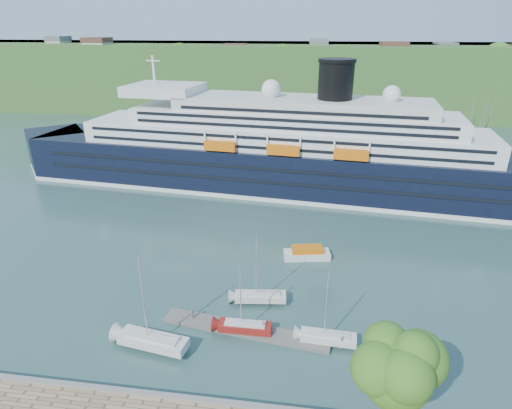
# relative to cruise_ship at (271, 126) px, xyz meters

# --- Properties ---
(ground) EXTENTS (400.00, 400.00, 0.00)m
(ground) POSITION_rel_cruise_ship_xyz_m (-1.70, -55.20, -12.64)
(ground) COLOR #2A4A46
(ground) RESTS_ON ground
(far_hillside) EXTENTS (400.00, 50.00, 24.00)m
(far_hillside) POSITION_rel_cruise_ship_xyz_m (-1.70, 89.80, -0.64)
(far_hillside) COLOR #346327
(far_hillside) RESTS_ON ground
(quay_coping) EXTENTS (220.00, 0.50, 0.30)m
(quay_coping) POSITION_rel_cruise_ship_xyz_m (-1.70, -55.40, -11.49)
(quay_coping) COLOR slate
(quay_coping) RESTS_ON promenade
(cruise_ship) EXTENTS (113.65, 28.07, 25.27)m
(cruise_ship) POSITION_rel_cruise_ship_xyz_m (0.00, 0.00, 0.00)
(cruise_ship) COLOR black
(cruise_ship) RESTS_ON ground
(promenade_tree) EXTENTS (6.98, 6.98, 11.56)m
(promenade_tree) POSITION_rel_cruise_ship_xyz_m (15.16, -57.37, -5.86)
(promenade_tree) COLOR #2E6019
(promenade_tree) RESTS_ON promenade
(floating_pontoon) EXTENTS (18.70, 4.94, 0.41)m
(floating_pontoon) POSITION_rel_cruise_ship_xyz_m (2.21, -44.76, -12.43)
(floating_pontoon) COLOR slate
(floating_pontoon) RESTS_ON ground
(sailboat_white_near) EXTENTS (8.27, 3.50, 10.35)m
(sailboat_white_near) POSITION_rel_cruise_ship_xyz_m (-6.60, -48.80, -7.46)
(sailboat_white_near) COLOR silver
(sailboat_white_near) RESTS_ON ground
(sailboat_red) EXTENTS (6.31, 1.77, 8.14)m
(sailboat_red) POSITION_rel_cruise_ship_xyz_m (2.27, -45.07, -8.57)
(sailboat_red) COLOR maroon
(sailboat_red) RESTS_ON ground
(sailboat_white_far) EXTENTS (6.44, 2.12, 8.20)m
(sailboat_white_far) POSITION_rel_cruise_ship_xyz_m (11.09, -45.52, -8.54)
(sailboat_white_far) COLOR silver
(sailboat_white_far) RESTS_ON ground
(tender_launch) EXTENTS (6.84, 3.39, 1.81)m
(tender_launch) POSITION_rel_cruise_ship_xyz_m (8.36, -27.98, -11.73)
(tender_launch) COLOR orange
(tender_launch) RESTS_ON ground
(sailboat_extra) EXTENTS (6.86, 2.64, 8.64)m
(sailboat_extra) POSITION_rel_cruise_ship_xyz_m (3.20, -39.46, -8.32)
(sailboat_extra) COLOR silver
(sailboat_extra) RESTS_ON ground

